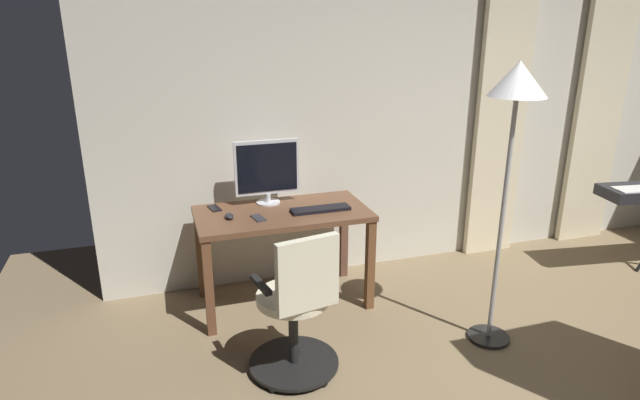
% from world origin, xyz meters
% --- Properties ---
extents(back_room_partition, '(5.84, 0.10, 2.64)m').
position_xyz_m(back_room_partition, '(0.00, -2.67, 1.32)').
color(back_room_partition, beige).
rests_on(back_room_partition, ground).
extents(curtain_left_panel, '(0.51, 0.06, 2.42)m').
position_xyz_m(curtain_left_panel, '(-1.55, -2.56, 1.21)').
color(curtain_left_panel, beige).
rests_on(curtain_left_panel, ground).
extents(curtain_right_panel, '(0.48, 0.06, 2.42)m').
position_xyz_m(curtain_right_panel, '(-0.48, -2.56, 1.21)').
color(curtain_right_panel, beige).
rests_on(curtain_right_panel, ground).
extents(desk, '(1.26, 0.65, 0.74)m').
position_xyz_m(desk, '(1.58, -2.19, 0.64)').
color(desk, brown).
rests_on(desk, ground).
extents(office_chair, '(0.56, 0.56, 0.95)m').
position_xyz_m(office_chair, '(1.72, -1.31, 0.44)').
color(office_chair, black).
rests_on(office_chair, ground).
extents(computer_monitor, '(0.49, 0.18, 0.49)m').
position_xyz_m(computer_monitor, '(1.64, -2.40, 1.01)').
color(computer_monitor, silver).
rests_on(computer_monitor, desk).
extents(computer_keyboard, '(0.44, 0.12, 0.02)m').
position_xyz_m(computer_keyboard, '(1.31, -2.11, 0.76)').
color(computer_keyboard, black).
rests_on(computer_keyboard, desk).
extents(computer_mouse, '(0.06, 0.10, 0.04)m').
position_xyz_m(computer_mouse, '(1.97, -2.16, 0.76)').
color(computer_mouse, '#232328').
rests_on(computer_mouse, desk).
extents(cell_phone_face_up, '(0.10, 0.15, 0.01)m').
position_xyz_m(cell_phone_face_up, '(1.78, -2.09, 0.75)').
color(cell_phone_face_up, '#333338').
rests_on(cell_phone_face_up, desk).
extents(cell_phone_by_monitor, '(0.10, 0.15, 0.01)m').
position_xyz_m(cell_phone_by_monitor, '(2.05, -2.39, 0.75)').
color(cell_phone_by_monitor, black).
rests_on(cell_phone_by_monitor, desk).
extents(floor_lamp, '(0.34, 0.34, 1.85)m').
position_xyz_m(floor_lamp, '(0.37, -1.27, 1.58)').
color(floor_lamp, black).
rests_on(floor_lamp, ground).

